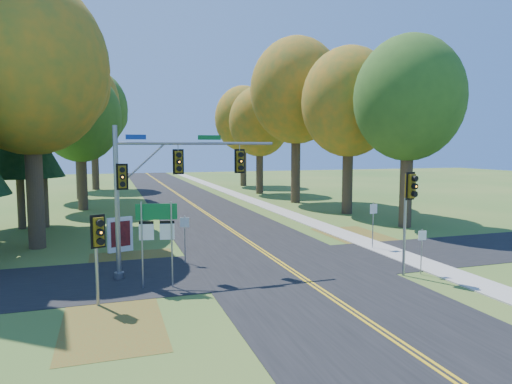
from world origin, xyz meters
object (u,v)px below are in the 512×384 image
object	(u,v)px
traffic_mast	(159,180)
info_kiosk	(120,235)
east_signal_pole	(409,198)
route_sign_cluster	(157,227)

from	to	relation	value
traffic_mast	info_kiosk	xyz separation A→B (m)	(-1.52, 5.01, -3.13)
traffic_mast	east_signal_pole	size ratio (longest dim) A/B	1.58
traffic_mast	route_sign_cluster	size ratio (longest dim) A/B	2.07
route_sign_cluster	traffic_mast	bearing A→B (deg)	90.49
traffic_mast	east_signal_pole	world-z (taller)	traffic_mast
traffic_mast	info_kiosk	world-z (taller)	traffic_mast
east_signal_pole	info_kiosk	bearing A→B (deg)	129.30
east_signal_pole	route_sign_cluster	distance (m)	10.23
east_signal_pole	route_sign_cluster	size ratio (longest dim) A/B	1.31
traffic_mast	east_signal_pole	distance (m)	10.33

